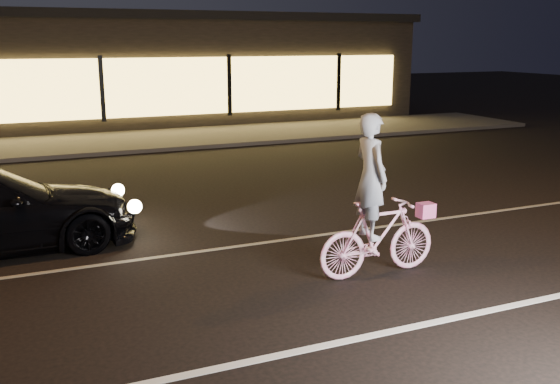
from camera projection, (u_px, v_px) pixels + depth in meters
name	position (u px, v px, depth m)	size (l,w,h in m)	color
ground	(274.00, 294.00, 8.04)	(90.00, 90.00, 0.00)	black
lane_stripe_near	(328.00, 345.00, 6.70)	(60.00, 0.12, 0.01)	silver
lane_stripe_far	(224.00, 248.00, 9.82)	(60.00, 0.10, 0.01)	gray
sidewalk	(113.00, 142.00, 19.61)	(30.00, 4.00, 0.12)	#383533
storefront	(86.00, 67.00, 24.43)	(25.40, 8.42, 4.20)	black
cyclist	(376.00, 219.00, 8.52)	(1.80, 0.62, 2.27)	#F74D9B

